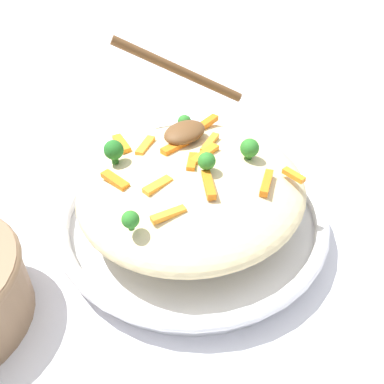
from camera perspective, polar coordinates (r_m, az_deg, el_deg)
name	(u,v)px	position (r m, az deg, el deg)	size (l,w,h in m)	color
ground_plane	(192,230)	(0.55, 0.00, -5.03)	(2.40, 2.40, 0.00)	silver
serving_bowl	(192,218)	(0.53, 0.00, -3.47)	(0.33, 0.33, 0.04)	silver
pasta_mound	(192,188)	(0.50, 0.00, 0.58)	(0.27, 0.26, 0.07)	beige
carrot_piece_0	(175,147)	(0.51, -2.27, 5.95)	(0.04, 0.01, 0.01)	orange
carrot_piece_1	(207,123)	(0.56, 2.03, 9.11)	(0.04, 0.01, 0.01)	orange
carrot_piece_2	(186,161)	(0.48, -0.74, 4.06)	(0.03, 0.01, 0.01)	orange
carrot_piece_3	(145,146)	(0.52, -6.15, 6.02)	(0.04, 0.01, 0.01)	orange
carrot_piece_4	(168,214)	(0.42, -3.12, -2.97)	(0.04, 0.01, 0.01)	orange
carrot_piece_5	(115,180)	(0.47, -10.08, 1.55)	(0.04, 0.01, 0.01)	orange
carrot_piece_6	(209,185)	(0.45, 2.20, 0.98)	(0.04, 0.01, 0.01)	orange
carrot_piece_7	(156,184)	(0.46, -4.74, 1.02)	(0.03, 0.01, 0.01)	orange
carrot_piece_8	(204,154)	(0.49, 1.63, 5.00)	(0.04, 0.01, 0.01)	orange
carrot_piece_9	(210,144)	(0.51, 2.34, 6.39)	(0.04, 0.01, 0.01)	orange
carrot_piece_10	(266,183)	(0.47, 9.76, 1.20)	(0.04, 0.01, 0.01)	orange
carrot_piece_11	(122,143)	(0.53, -9.25, 6.31)	(0.04, 0.01, 0.01)	orange
carrot_piece_12	(294,175)	(0.48, 13.23, 2.16)	(0.03, 0.01, 0.01)	orange
broccoli_floret_0	(250,148)	(0.49, 7.57, 5.72)	(0.02, 0.02, 0.03)	#296820
broccoli_floret_1	(207,161)	(0.46, 1.93, 4.04)	(0.02, 0.02, 0.02)	#296820
broccoli_floret_2	(184,122)	(0.55, -1.00, 9.20)	(0.02, 0.02, 0.02)	#296820
broccoli_floret_3	(114,150)	(0.49, -10.25, 5.41)	(0.02, 0.02, 0.03)	#205B1C
broccoli_floret_4	(130,220)	(0.41, -8.09, -3.64)	(0.02, 0.02, 0.02)	#296820
serving_spoon	(182,107)	(0.54, -1.26, 11.11)	(0.15, 0.14, 0.10)	brown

